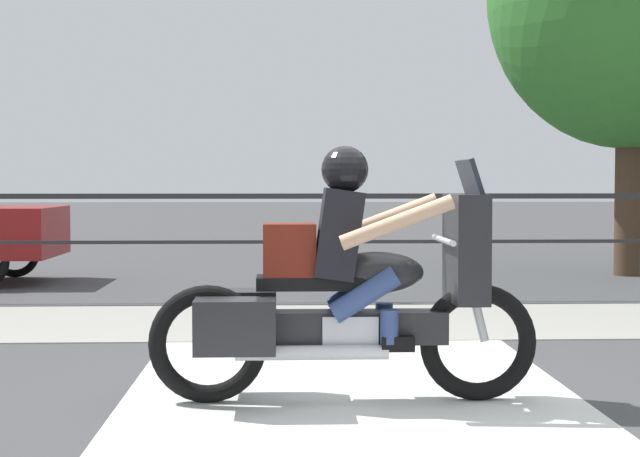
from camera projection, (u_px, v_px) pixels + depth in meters
name	position (u px, v px, depth m)	size (l,w,h in m)	color
ground_plane	(395.00, 399.00, 6.14)	(120.00, 120.00, 0.00)	#424244
sidewalk_band	(354.00, 321.00, 9.53)	(44.00, 2.40, 0.01)	#99968E
crosswalk_band	(355.00, 406.00, 5.92)	(2.88, 6.00, 0.01)	silver
fence_railing	(343.00, 216.00, 11.18)	(36.00, 0.05, 1.23)	#232326
motorcycle	(346.00, 289.00, 6.02)	(2.40, 0.76, 1.58)	black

